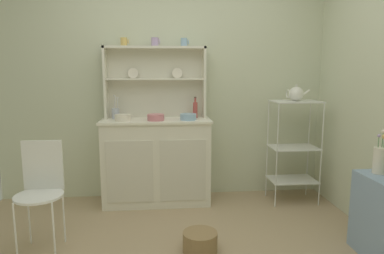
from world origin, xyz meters
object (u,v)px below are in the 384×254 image
object	(u,v)px
cup_gold_0	(124,42)
flower_vase	(380,159)
bakers_rack	(294,142)
jam_bottle	(195,109)
bowl_mixing_large	(123,118)
floor_basket	(200,242)
hutch_cabinet	(157,160)
porcelain_teapot	(296,94)
hutch_shelf_unit	(155,77)
wire_chair	(41,185)
utensil_jar	(116,113)

from	to	relation	value
cup_gold_0	flower_vase	world-z (taller)	cup_gold_0
bakers_rack	jam_bottle	xyz separation A→B (m)	(-1.02, 0.18, 0.34)
bowl_mixing_large	floor_basket	bearing A→B (deg)	-55.89
cup_gold_0	bowl_mixing_large	bearing A→B (deg)	-95.07
bakers_rack	floor_basket	xyz separation A→B (m)	(-1.10, -0.96, -0.57)
hutch_cabinet	porcelain_teapot	xyz separation A→B (m)	(1.44, -0.09, 0.69)
bowl_mixing_large	cup_gold_0	bearing A→B (deg)	84.93
floor_basket	porcelain_teapot	distance (m)	1.81
cup_gold_0	hutch_shelf_unit	bearing A→B (deg)	7.84
hutch_shelf_unit	cup_gold_0	xyz separation A→B (m)	(-0.31, -0.04, 0.35)
bowl_mixing_large	flower_vase	world-z (taller)	same
jam_bottle	bakers_rack	bearing A→B (deg)	-10.02
hutch_cabinet	jam_bottle	distance (m)	0.67
wire_chair	flower_vase	bearing A→B (deg)	-27.21
bakers_rack	cup_gold_0	distance (m)	2.04
hutch_cabinet	cup_gold_0	size ratio (longest dim) A/B	13.33
hutch_cabinet	wire_chair	distance (m)	1.25
bakers_rack	flower_vase	bearing A→B (deg)	-77.42
hutch_cabinet	bakers_rack	bearing A→B (deg)	-3.76
flower_vase	hutch_shelf_unit	bearing A→B (deg)	141.63
hutch_cabinet	wire_chair	xyz separation A→B (m)	(-0.88, -0.89, 0.06)
wire_chair	flower_vase	distance (m)	2.58
hutch_cabinet	jam_bottle	world-z (taller)	jam_bottle
hutch_cabinet	jam_bottle	size ratio (longest dim) A/B	5.05
hutch_cabinet	bakers_rack	distance (m)	1.45
floor_basket	utensil_jar	bearing A→B (deg)	123.58
bakers_rack	jam_bottle	world-z (taller)	jam_bottle
cup_gold_0	bakers_rack	bearing A→B (deg)	-7.07
utensil_jar	bowl_mixing_large	bearing A→B (deg)	-60.07
bowl_mixing_large	porcelain_teapot	xyz separation A→B (m)	(1.77, -0.02, 0.23)
bakers_rack	jam_bottle	bearing A→B (deg)	169.98
cup_gold_0	utensil_jar	xyz separation A→B (m)	(-0.10, -0.04, -0.73)
bakers_rack	cup_gold_0	world-z (taller)	cup_gold_0
bowl_mixing_large	jam_bottle	bearing A→B (deg)	12.12
jam_bottle	flower_vase	size ratio (longest dim) A/B	0.67
porcelain_teapot	hutch_cabinet	bearing A→B (deg)	176.23
hutch_cabinet	utensil_jar	bearing A→B (deg)	169.33
hutch_shelf_unit	floor_basket	world-z (taller)	hutch_shelf_unit
hutch_shelf_unit	cup_gold_0	size ratio (longest dim) A/B	12.46
hutch_cabinet	hutch_shelf_unit	world-z (taller)	hutch_shelf_unit
jam_bottle	cup_gold_0	bearing A→B (deg)	177.16
cup_gold_0	flower_vase	distance (m)	2.55
bowl_mixing_large	utensil_jar	world-z (taller)	utensil_jar
cup_gold_0	porcelain_teapot	size ratio (longest dim) A/B	0.36
porcelain_teapot	jam_bottle	bearing A→B (deg)	169.96
jam_bottle	hutch_cabinet	bearing A→B (deg)	-168.26
hutch_cabinet	porcelain_teapot	size ratio (longest dim) A/B	4.73
bowl_mixing_large	hutch_shelf_unit	bearing A→B (deg)	36.01
jam_bottle	porcelain_teapot	world-z (taller)	porcelain_teapot
porcelain_teapot	flower_vase	xyz separation A→B (m)	(0.24, -1.07, -0.42)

